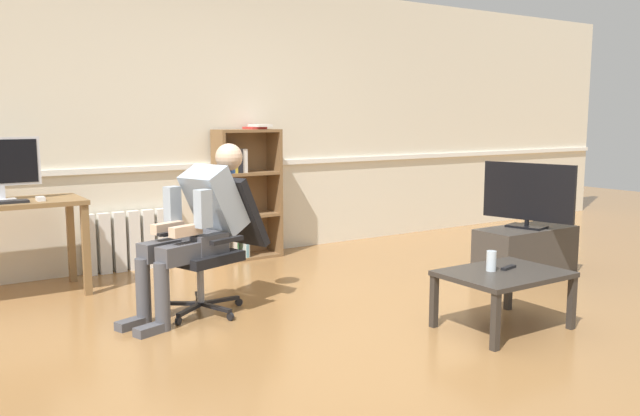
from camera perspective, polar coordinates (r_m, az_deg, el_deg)
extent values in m
plane|color=olive|center=(4.41, 4.52, -10.50)|extent=(18.00, 18.00, 0.00)
cube|color=beige|center=(6.48, -10.00, 7.47)|extent=(12.00, 0.10, 2.70)
cube|color=white|center=(6.44, -9.67, 3.65)|extent=(12.00, 0.03, 0.05)
cube|color=olive|center=(5.44, -19.72, -3.48)|extent=(0.06, 0.06, 0.72)
cube|color=olive|center=(5.92, -20.89, -2.62)|extent=(0.06, 0.06, 0.72)
cube|color=olive|center=(5.53, -25.93, 0.34)|extent=(1.15, 0.59, 0.04)
cube|color=silver|center=(5.59, -25.92, 0.66)|extent=(0.18, 0.14, 0.01)
cube|color=silver|center=(5.60, -25.98, 1.25)|extent=(0.04, 0.02, 0.10)
cube|color=silver|center=(5.58, -26.13, 3.66)|extent=(0.57, 0.02, 0.37)
cube|color=black|center=(5.57, -26.11, 3.65)|extent=(0.53, 0.00, 0.34)
cube|color=black|center=(5.38, -26.00, 0.45)|extent=(0.36, 0.12, 0.02)
cube|color=white|center=(5.44, -23.20, 0.75)|extent=(0.06, 0.10, 0.03)
cube|color=brown|center=(6.33, -8.79, 1.00)|extent=(0.03, 0.28, 1.27)
cube|color=brown|center=(6.60, -3.97, 1.37)|extent=(0.03, 0.28, 1.27)
cube|color=brown|center=(6.58, -6.89, 1.31)|extent=(0.61, 0.02, 1.27)
cube|color=brown|center=(6.56, -6.25, -4.20)|extent=(0.58, 0.28, 0.03)
cube|color=brown|center=(6.49, -6.30, -0.63)|extent=(0.58, 0.28, 0.03)
cube|color=brown|center=(6.44, -6.36, 3.02)|extent=(0.58, 0.28, 0.03)
cube|color=brown|center=(6.42, -6.42, 6.71)|extent=(0.58, 0.28, 0.03)
cube|color=beige|center=(6.45, -8.36, -3.45)|extent=(0.04, 0.19, 0.20)
cube|color=orange|center=(6.35, -8.34, 0.37)|extent=(0.04, 0.19, 0.24)
cube|color=beige|center=(6.32, -8.42, 3.75)|extent=(0.04, 0.19, 0.16)
cube|color=white|center=(6.46, -7.78, -3.53)|extent=(0.05, 0.19, 0.17)
cube|color=#38844C|center=(6.40, -7.92, 0.20)|extent=(0.04, 0.19, 0.19)
cube|color=#2D519E|center=(6.36, -7.96, 3.79)|extent=(0.04, 0.19, 0.16)
cube|color=#38844C|center=(6.48, -7.57, -3.58)|extent=(0.03, 0.19, 0.15)
cube|color=orange|center=(6.42, -7.47, 0.14)|extent=(0.03, 0.19, 0.17)
cube|color=gold|center=(6.37, -7.55, 3.81)|extent=(0.05, 0.19, 0.16)
cube|color=#6699A3|center=(6.50, -6.69, -3.40)|extent=(0.03, 0.19, 0.18)
cube|color=gold|center=(6.46, -6.80, 0.38)|extent=(0.03, 0.19, 0.21)
cube|color=black|center=(6.38, -7.31, 4.10)|extent=(0.05, 0.19, 0.23)
cube|color=white|center=(6.50, -6.69, -3.13)|extent=(0.04, 0.19, 0.24)
cube|color=orange|center=(6.45, -6.72, 0.44)|extent=(0.03, 0.19, 0.22)
cube|color=white|center=(6.41, -6.91, 4.14)|extent=(0.05, 0.19, 0.23)
cube|color=red|center=(6.48, -5.73, 6.96)|extent=(0.16, 0.22, 0.02)
cube|color=white|center=(6.46, -5.23, 7.18)|extent=(0.16, 0.22, 0.02)
cube|color=white|center=(6.11, -19.48, -3.07)|extent=(0.10, 0.08, 0.55)
cube|color=white|center=(6.14, -18.28, -2.96)|extent=(0.10, 0.08, 0.55)
cube|color=white|center=(6.17, -17.09, -2.84)|extent=(0.10, 0.08, 0.55)
cube|color=white|center=(6.21, -15.91, -2.73)|extent=(0.10, 0.08, 0.55)
cube|color=white|center=(6.25, -14.75, -2.62)|extent=(0.10, 0.08, 0.55)
cube|color=white|center=(6.29, -13.60, -2.51)|extent=(0.10, 0.08, 0.55)
cube|color=white|center=(6.34, -12.47, -2.40)|extent=(0.10, 0.08, 0.55)
cube|color=black|center=(4.71, -9.11, -8.55)|extent=(0.13, 0.30, 0.02)
cylinder|color=black|center=(4.61, -7.82, -9.36)|extent=(0.04, 0.06, 0.06)
cube|color=black|center=(4.87, -8.70, -7.96)|extent=(0.30, 0.04, 0.02)
cylinder|color=black|center=(4.94, -7.10, -8.15)|extent=(0.06, 0.02, 0.06)
cube|color=black|center=(4.96, -10.50, -7.73)|extent=(0.13, 0.30, 0.02)
cylinder|color=black|center=(5.11, -10.65, -7.69)|extent=(0.04, 0.06, 0.06)
cube|color=black|center=(4.85, -12.09, -8.13)|extent=(0.26, 0.20, 0.02)
cylinder|color=black|center=(4.90, -13.79, -8.49)|extent=(0.06, 0.05, 0.06)
cube|color=black|center=(4.69, -11.28, -8.66)|extent=(0.26, 0.21, 0.02)
cylinder|color=black|center=(4.58, -12.26, -9.60)|extent=(0.06, 0.05, 0.06)
cylinder|color=gray|center=(4.77, -10.39, -6.36)|extent=(0.05, 0.05, 0.30)
cube|color=black|center=(4.73, -10.44, -4.19)|extent=(0.58, 0.58, 0.07)
cube|color=black|center=(4.91, -7.43, -0.27)|extent=(0.42, 0.51, 0.53)
cube|color=black|center=(4.91, -12.32, -2.06)|extent=(0.28, 0.13, 0.03)
cube|color=black|center=(4.52, -8.12, -2.81)|extent=(0.28, 0.13, 0.03)
cube|color=#4C4C51|center=(4.71, -10.48, -2.94)|extent=(0.35, 0.40, 0.14)
cube|color=#A3B2C1|center=(4.76, -9.22, 0.68)|extent=(0.48, 0.45, 0.52)
sphere|color=beige|center=(4.84, -7.95, 4.43)|extent=(0.20, 0.20, 0.20)
cube|color=black|center=(4.51, -13.18, -2.20)|extent=(0.15, 0.08, 0.02)
cube|color=#4C4C51|center=(4.66, -13.21, -3.51)|extent=(0.44, 0.26, 0.13)
cylinder|color=#4C4C51|center=(4.59, -15.16, -7.05)|extent=(0.10, 0.10, 0.46)
cube|color=#4C4C51|center=(4.59, -16.08, -9.66)|extent=(0.24, 0.15, 0.06)
cube|color=#4C4C51|center=(4.51, -11.62, -3.85)|extent=(0.44, 0.26, 0.13)
cylinder|color=#4C4C51|center=(4.44, -13.60, -7.52)|extent=(0.10, 0.10, 0.46)
cube|color=#4C4C51|center=(4.44, -14.55, -10.23)|extent=(0.24, 0.15, 0.06)
cube|color=#A3B2C1|center=(4.72, -12.75, 0.28)|extent=(0.12, 0.11, 0.26)
cube|color=beige|center=(4.63, -13.16, -1.68)|extent=(0.25, 0.14, 0.07)
cube|color=#A3B2C1|center=(4.48, -10.17, -0.06)|extent=(0.12, 0.11, 0.26)
cube|color=beige|center=(4.49, -11.62, -1.95)|extent=(0.25, 0.14, 0.07)
cube|color=#3D3833|center=(6.11, 17.49, -3.58)|extent=(0.94, 0.42, 0.42)
cube|color=black|center=(6.07, 17.57, -1.55)|extent=(0.27, 0.36, 0.02)
cylinder|color=black|center=(6.07, 17.59, -1.22)|extent=(0.04, 0.04, 0.05)
cube|color=black|center=(6.03, 17.70, 1.37)|extent=(0.25, 0.81, 0.50)
cube|color=white|center=(6.05, 17.79, 1.39)|extent=(0.20, 0.76, 0.46)
cube|color=#332D28|center=(4.11, 15.05, -9.60)|extent=(0.04, 0.04, 0.35)
cube|color=#332D28|center=(4.66, 21.11, -7.74)|extent=(0.04, 0.04, 0.35)
cube|color=#332D28|center=(4.98, 16.12, -6.53)|extent=(0.04, 0.04, 0.35)
cube|color=#332D28|center=(4.46, 9.92, -8.03)|extent=(0.04, 0.04, 0.35)
cube|color=#332D28|center=(4.49, 15.73, -5.56)|extent=(0.79, 0.59, 0.03)
cylinder|color=silver|center=(4.47, 14.72, -4.49)|extent=(0.07, 0.07, 0.13)
cube|color=black|center=(4.57, 16.12, -5.02)|extent=(0.15, 0.07, 0.02)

